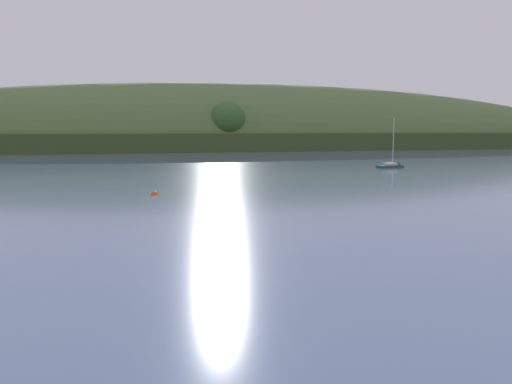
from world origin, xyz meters
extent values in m
cube|color=#3C4E24|center=(-7.97, 183.03, 2.94)|extent=(429.71, 85.14, 5.88)
ellipsoid|color=#56703D|center=(45.98, 197.06, 0.00)|extent=(345.75, 92.91, 49.79)
sphere|color=#38602D|center=(33.63, 170.89, 10.28)|extent=(12.56, 12.56, 12.56)
cube|color=#0F564C|center=(37.58, 79.01, 0.05)|extent=(5.69, 2.99, 0.79)
cone|color=#0F564C|center=(40.23, 79.55, 0.05)|extent=(1.70, 2.10, 1.87)
cube|color=maroon|center=(37.58, 79.01, 0.25)|extent=(5.70, 3.00, 0.09)
cube|color=#BCB299|center=(37.71, 79.04, 0.66)|extent=(2.65, 1.78, 0.43)
cylinder|color=silver|center=(38.24, 79.15, 4.92)|extent=(0.14, 0.14, 8.95)
cylinder|color=silver|center=(36.85, 78.87, 1.03)|extent=(2.81, 0.67, 0.11)
sphere|color=#EA5B19|center=(-11.80, 51.19, 0.00)|extent=(0.79, 0.79, 0.79)
cylinder|color=black|center=(-11.80, 51.19, 0.44)|extent=(0.04, 0.04, 0.08)
camera|label=1|loc=(-22.33, -11.14, 7.39)|focal=39.06mm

